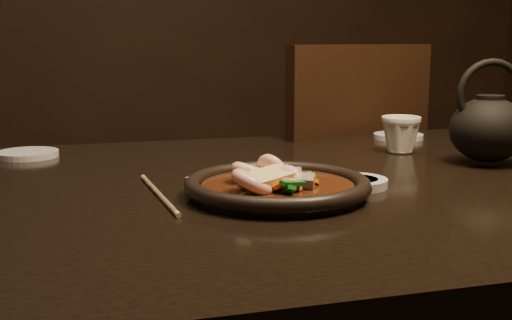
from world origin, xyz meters
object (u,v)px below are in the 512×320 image
object	(u,v)px
table	(368,222)
teapot	(489,126)
chair	(322,218)
plate	(277,187)
tea_cup	(401,133)

from	to	relation	value
table	teapot	xyz separation A→B (m)	(0.24, 0.04, 0.14)
chair	teapot	world-z (taller)	chair
plate	tea_cup	size ratio (longest dim) A/B	3.43
tea_cup	teapot	xyz separation A→B (m)	(0.09, -0.14, 0.03)
tea_cup	teapot	bearing A→B (deg)	-57.79
chair	tea_cup	world-z (taller)	chair
table	plate	world-z (taller)	plate
plate	teapot	distance (m)	0.44
teapot	table	bearing A→B (deg)	-163.67
table	tea_cup	world-z (taller)	tea_cup
plate	teapot	world-z (taller)	teapot
chair	plate	size ratio (longest dim) A/B	3.70
table	chair	xyz separation A→B (m)	(0.15, 0.56, -0.16)
plate	tea_cup	xyz separation A→B (m)	(0.33, 0.27, 0.02)
plate	teapot	bearing A→B (deg)	16.47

